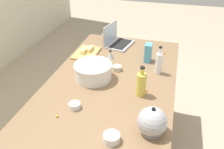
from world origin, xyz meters
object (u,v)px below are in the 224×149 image
object	(u,v)px
kitchen_timer	(110,55)
kettle	(152,122)
butter_stick_right	(84,51)
ramekin_medium	(117,68)
cutting_board	(87,53)
ramekin_small	(112,138)
bottle_vinegar	(159,63)
candy_bag	(148,53)
mixing_bowl_large	(93,71)
laptop	(117,41)
bottle_oil	(141,84)
butter_stick_left	(90,49)
ramekin_wide	(75,106)

from	to	relation	value
kitchen_timer	kettle	bearing A→B (deg)	-150.15
butter_stick_right	ramekin_medium	xyz separation A→B (m)	(-0.22, -0.39, -0.02)
cutting_board	ramekin_small	bearing A→B (deg)	-152.47
bottle_vinegar	butter_stick_right	size ratio (longest dim) A/B	2.24
kitchen_timer	candy_bag	xyz separation A→B (m)	(0.03, -0.35, 0.05)
cutting_board	candy_bag	bearing A→B (deg)	-89.13
ramekin_small	ramekin_medium	bearing A→B (deg)	11.77
kettle	mixing_bowl_large	bearing A→B (deg)	48.08
laptop	ramekin_small	xyz separation A→B (m)	(-1.32, -0.30, -0.02)
bottle_oil	butter_stick_right	size ratio (longest dim) A/B	2.17
laptop	bottle_vinegar	world-z (taller)	bottle_vinegar
kettle	candy_bag	xyz separation A→B (m)	(0.90, 0.15, 0.01)
cutting_board	ramekin_small	distance (m)	1.16
butter_stick_left	kettle	bearing A→B (deg)	-142.26
kettle	ramekin_small	world-z (taller)	kettle
laptop	cutting_board	bearing A→B (deg)	141.34
bottle_oil	butter_stick_left	xyz separation A→B (m)	(0.58, 0.60, -0.06)
bottle_vinegar	ramekin_small	distance (m)	0.86
bottle_vinegar	candy_bag	distance (m)	0.23
butter_stick_right	ramekin_wide	distance (m)	0.83
kettle	ramekin_wide	size ratio (longest dim) A/B	2.71
ramekin_medium	butter_stick_left	bearing A→B (deg)	51.64
mixing_bowl_large	kitchen_timer	bearing A→B (deg)	-5.39
ramekin_wide	laptop	bearing A→B (deg)	-1.05
ramekin_wide	kitchen_timer	size ratio (longest dim) A/B	1.02
ramekin_small	candy_bag	size ratio (longest dim) A/B	0.58
laptop	bottle_oil	bearing A→B (deg)	-154.65
mixing_bowl_large	bottle_vinegar	bearing A→B (deg)	-65.77
ramekin_wide	ramekin_small	bearing A→B (deg)	-124.74
mixing_bowl_large	candy_bag	world-z (taller)	candy_bag
ramekin_small	kitchen_timer	distance (m)	1.04
mixing_bowl_large	kettle	xyz separation A→B (m)	(-0.48, -0.53, 0.01)
bottle_oil	kettle	xyz separation A→B (m)	(-0.36, -0.12, -0.02)
cutting_board	ramekin_wide	bearing A→B (deg)	-165.16
ramekin_wide	candy_bag	bearing A→B (deg)	-25.47
mixing_bowl_large	candy_bag	distance (m)	0.57
bottle_oil	kitchen_timer	bearing A→B (deg)	36.22
laptop	kitchen_timer	size ratio (longest dim) A/B	4.52
butter_stick_left	ramekin_medium	xyz separation A→B (m)	(-0.27, -0.35, -0.02)
cutting_board	candy_bag	size ratio (longest dim) A/B	1.83
ramekin_wide	ramekin_medium	bearing A→B (deg)	-15.18
mixing_bowl_large	bottle_vinegar	distance (m)	0.55
ramekin_medium	kitchen_timer	size ratio (longest dim) A/B	1.04
ramekin_wide	butter_stick_right	bearing A→B (deg)	16.46
bottle_oil	ramekin_medium	bearing A→B (deg)	39.80
laptop	mixing_bowl_large	size ratio (longest dim) A/B	1.12
mixing_bowl_large	kitchen_timer	size ratio (longest dim) A/B	4.02
bottle_vinegar	ramekin_medium	world-z (taller)	bottle_vinegar
bottle_vinegar	laptop	bearing A→B (deg)	45.37
cutting_board	kitchen_timer	distance (m)	0.25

